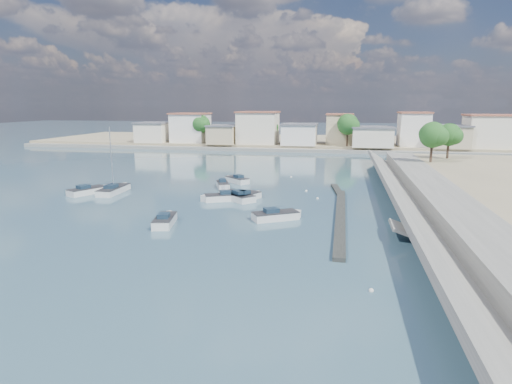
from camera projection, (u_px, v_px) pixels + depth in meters
The scene contains 17 objects.
ground at pixel (301, 172), 74.83m from camera, with size 400.00×400.00×0.00m, color #2F4E5F.
seawall_walkway at pixel (452, 208), 45.14m from camera, with size 5.00×90.00×1.80m, color slate.
breakwater at pixel (340, 210), 47.24m from camera, with size 2.00×31.02×0.35m.
far_shore_land at pixel (318, 142), 124.59m from camera, with size 160.00×40.00×1.40m, color gray.
far_shore_quay at pixel (313, 151), 104.50m from camera, with size 160.00×2.50×0.80m, color slate.
far_town at pixel (358, 131), 107.18m from camera, with size 113.01×12.80×8.35m.
shore_trees at pixel (349, 128), 98.93m from camera, with size 74.56×38.32×7.92m.
motorboat_a at pixel (165, 220), 42.36m from camera, with size 2.59×4.98×1.48m.
motorboat_b at pixel (248, 197), 53.18m from camera, with size 3.25×4.43×1.48m.
motorboat_c at pixel (236, 196), 53.34m from camera, with size 5.37×5.18×1.48m.
motorboat_d at pixel (220, 198), 52.50m from camera, with size 4.67×3.32×1.48m.
motorboat_e at pixel (89, 191), 56.72m from camera, with size 3.92×5.36×1.48m.
motorboat_f at pixel (236, 180), 64.73m from camera, with size 4.33×4.10×1.48m.
motorboat_g at pixel (223, 186), 60.31m from camera, with size 2.89×4.30×1.48m.
motorboat_h at pixel (278, 216), 44.04m from camera, with size 4.99×4.01×1.48m.
sailboat at pixel (115, 190), 57.31m from camera, with size 2.31×6.73×9.00m.
mooring_buoys at pixel (320, 210), 47.86m from camera, with size 10.46×42.14×0.33m.
Camera 1 is at (6.90, -34.08, 11.74)m, focal length 30.00 mm.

